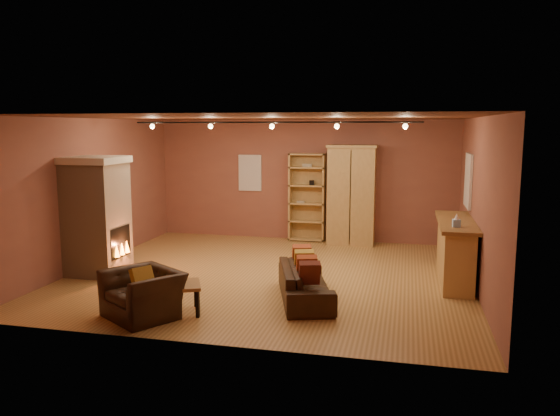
% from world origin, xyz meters
% --- Properties ---
extents(floor, '(7.00, 7.00, 0.00)m').
position_xyz_m(floor, '(0.00, 0.00, 0.00)').
color(floor, olive).
rests_on(floor, ground).
extents(ceiling, '(7.00, 7.00, 0.00)m').
position_xyz_m(ceiling, '(0.00, 0.00, 2.80)').
color(ceiling, '#58301B').
rests_on(ceiling, back_wall).
extents(back_wall, '(7.00, 0.02, 2.80)m').
position_xyz_m(back_wall, '(0.00, 3.25, 1.40)').
color(back_wall, brown).
rests_on(back_wall, floor).
extents(left_wall, '(0.02, 6.50, 2.80)m').
position_xyz_m(left_wall, '(-3.50, 0.00, 1.40)').
color(left_wall, brown).
rests_on(left_wall, floor).
extents(right_wall, '(0.02, 6.50, 2.80)m').
position_xyz_m(right_wall, '(3.50, 0.00, 1.40)').
color(right_wall, brown).
rests_on(right_wall, floor).
extents(fireplace, '(1.01, 0.98, 2.12)m').
position_xyz_m(fireplace, '(-3.04, -0.60, 1.06)').
color(fireplace, tan).
rests_on(fireplace, floor).
extents(back_window, '(0.56, 0.04, 0.86)m').
position_xyz_m(back_window, '(-1.30, 3.23, 1.55)').
color(back_window, silver).
rests_on(back_window, back_wall).
extents(bookcase, '(0.83, 0.32, 2.04)m').
position_xyz_m(bookcase, '(0.11, 3.14, 1.04)').
color(bookcase, tan).
rests_on(bookcase, floor).
extents(armoire, '(1.10, 0.63, 2.24)m').
position_xyz_m(armoire, '(1.15, 2.97, 1.13)').
color(armoire, tan).
rests_on(armoire, floor).
extents(bar_counter, '(0.60, 2.22, 1.06)m').
position_xyz_m(bar_counter, '(3.20, 0.35, 0.54)').
color(bar_counter, tan).
rests_on(bar_counter, floor).
extents(tissue_box, '(0.13, 0.13, 0.22)m').
position_xyz_m(tissue_box, '(3.15, -0.28, 1.15)').
color(tissue_box, '#87AFD8').
rests_on(tissue_box, bar_counter).
extents(right_window, '(0.05, 0.90, 1.00)m').
position_xyz_m(right_window, '(3.47, 1.40, 1.65)').
color(right_window, silver).
rests_on(right_window, right_wall).
extents(loveseat, '(1.03, 1.89, 0.76)m').
position_xyz_m(loveseat, '(0.89, -1.27, 0.37)').
color(loveseat, black).
rests_on(loveseat, floor).
extents(armchair, '(1.20, 1.10, 0.88)m').
position_xyz_m(armchair, '(-1.18, -2.53, 0.44)').
color(armchair, black).
rests_on(armchair, floor).
extents(coffee_table, '(0.76, 0.76, 0.43)m').
position_xyz_m(coffee_table, '(-0.74, -2.27, 0.37)').
color(coffee_table, olive).
rests_on(coffee_table, floor).
extents(track_rail, '(5.20, 0.09, 0.13)m').
position_xyz_m(track_rail, '(0.00, 0.20, 2.69)').
color(track_rail, black).
rests_on(track_rail, ceiling).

